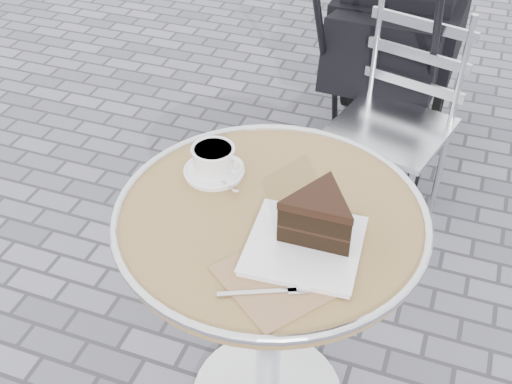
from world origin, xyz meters
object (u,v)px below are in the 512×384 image
(cafe_table, at_px, (270,265))
(baby_stroller, at_px, (394,43))
(cake_plate_set, at_px, (315,224))
(cappuccino_set, at_px, (214,162))
(bistro_chair, at_px, (404,97))

(cafe_table, bearing_deg, baby_stroller, 88.67)
(cafe_table, xyz_separation_m, cake_plate_set, (0.12, -0.06, 0.22))
(cake_plate_set, bearing_deg, cappuccino_set, 147.72)
(cappuccino_set, bearing_deg, bistro_chair, 70.88)
(cafe_table, height_order, cake_plate_set, cake_plate_set)
(cafe_table, height_order, cappuccino_set, cappuccino_set)
(cappuccino_set, xyz_separation_m, bistro_chair, (0.34, 0.89, -0.25))
(bistro_chair, bearing_deg, baby_stroller, 118.23)
(cappuccino_set, bearing_deg, baby_stroller, 82.94)
(bistro_chair, bearing_deg, cake_plate_set, -78.13)
(bistro_chair, bearing_deg, cappuccino_set, -96.56)
(cappuccino_set, distance_m, cake_plate_set, 0.33)
(baby_stroller, bearing_deg, cappuccino_set, -97.09)
(cake_plate_set, bearing_deg, cafe_table, 147.90)
(cappuccino_set, height_order, baby_stroller, baby_stroller)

